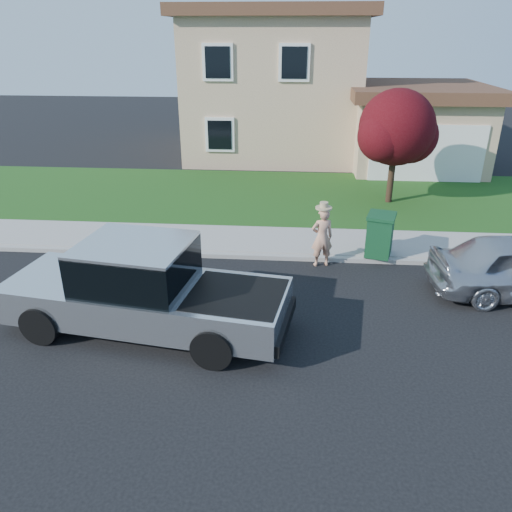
{
  "coord_description": "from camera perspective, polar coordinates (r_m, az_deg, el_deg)",
  "views": [
    {
      "loc": [
        1.18,
        -9.7,
        5.76
      ],
      "look_at": [
        0.37,
        0.4,
        1.2
      ],
      "focal_mm": 35.0,
      "sensor_mm": 36.0,
      "label": 1
    }
  ],
  "objects": [
    {
      "name": "house",
      "position": [
        26.22,
        5.1,
        18.47
      ],
      "size": [
        14.0,
        11.3,
        6.85
      ],
      "color": "tan",
      "rests_on": "ground"
    },
    {
      "name": "ground",
      "position": [
        11.35,
        -2.04,
        -6.3
      ],
      "size": [
        80.0,
        80.0,
        0.0
      ],
      "primitive_type": "plane",
      "color": "black",
      "rests_on": "ground"
    },
    {
      "name": "woman",
      "position": [
        13.27,
        7.57,
        2.26
      ],
      "size": [
        0.67,
        0.52,
        1.78
      ],
      "rotation": [
        0.0,
        0.0,
        3.39
      ],
      "color": "tan",
      "rests_on": "ground"
    },
    {
      "name": "sidewalk",
      "position": [
        14.84,
        3.53,
        1.65
      ],
      "size": [
        40.0,
        2.0,
        0.15
      ],
      "primitive_type": "cube",
      "color": "gray",
      "rests_on": "ground"
    },
    {
      "name": "pickup_truck",
      "position": [
        10.51,
        -12.67,
        -3.87
      ],
      "size": [
        6.19,
        2.87,
        1.96
      ],
      "rotation": [
        0.0,
        0.0,
        -0.15
      ],
      "color": "black",
      "rests_on": "ground"
    },
    {
      "name": "curb",
      "position": [
        13.84,
        3.42,
        -0.15
      ],
      "size": [
        40.0,
        0.2,
        0.12
      ],
      "primitive_type": "cube",
      "color": "gray",
      "rests_on": "ground"
    },
    {
      "name": "ornamental_tree",
      "position": [
        18.38,
        15.86,
        13.56
      ],
      "size": [
        2.89,
        2.61,
        3.97
      ],
      "color": "black",
      "rests_on": "lawn"
    },
    {
      "name": "trash_bin",
      "position": [
        13.95,
        13.97,
        2.4
      ],
      "size": [
        0.91,
        0.98,
        1.17
      ],
      "rotation": [
        0.0,
        0.0,
        -0.27
      ],
      "color": "#103C1F",
      "rests_on": "sidewalk"
    },
    {
      "name": "lawn",
      "position": [
        19.08,
        3.85,
        6.76
      ],
      "size": [
        40.0,
        7.0,
        0.1
      ],
      "primitive_type": "cube",
      "color": "#123F13",
      "rests_on": "ground"
    }
  ]
}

